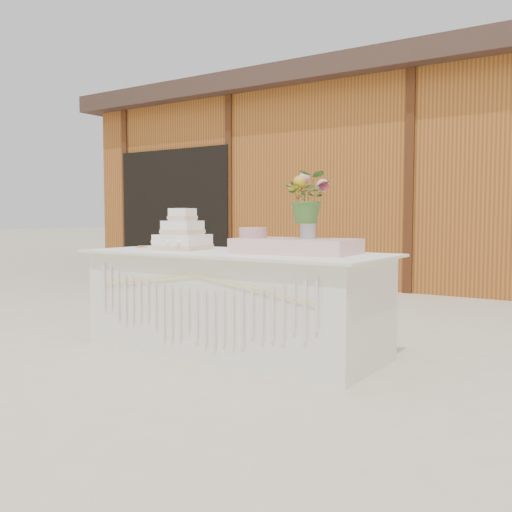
{
  "coord_description": "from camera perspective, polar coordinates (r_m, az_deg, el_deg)",
  "views": [
    {
      "loc": [
        2.56,
        -3.52,
        1.04
      ],
      "look_at": [
        0.0,
        0.3,
        0.72
      ],
      "focal_mm": 40.0,
      "sensor_mm": 36.0,
      "label": 1
    }
  ],
  "objects": [
    {
      "name": "flower_vase",
      "position": [
        4.11,
        5.25,
        2.83
      ],
      "size": [
        0.12,
        0.12,
        0.16
      ],
      "primitive_type": "cylinder",
      "color": "#B6B6BB",
      "rests_on": "satin_runner"
    },
    {
      "name": "barn",
      "position": [
        9.88,
        18.82,
        7.47
      ],
      "size": [
        12.6,
        4.6,
        3.3
      ],
      "color": "#A15821",
      "rests_on": "ground"
    },
    {
      "name": "ground",
      "position": [
        4.48,
        -2.17,
        -9.45
      ],
      "size": [
        80.0,
        80.0,
        0.0
      ],
      "primitive_type": "plane",
      "color": "beige",
      "rests_on": "ground"
    },
    {
      "name": "bouquet",
      "position": [
        4.12,
        5.28,
        6.51
      ],
      "size": [
        0.39,
        0.36,
        0.37
      ],
      "primitive_type": "imported",
      "rotation": [
        0.0,
        0.0,
        0.23
      ],
      "color": "#3C6628",
      "rests_on": "flower_vase"
    },
    {
      "name": "wedding_cake",
      "position": [
        4.69,
        -7.34,
        2.04
      ],
      "size": [
        0.41,
        0.41,
        0.34
      ],
      "rotation": [
        0.0,
        0.0,
        0.12
      ],
      "color": "white",
      "rests_on": "cake_table"
    },
    {
      "name": "loose_flowers",
      "position": [
        5.13,
        -10.33,
        1.01
      ],
      "size": [
        0.18,
        0.39,
        0.02
      ],
      "primitive_type": null,
      "rotation": [
        0.0,
        0.0,
        0.07
      ],
      "color": "#CD7D98",
      "rests_on": "cake_table"
    },
    {
      "name": "pink_cake_stand",
      "position": [
        4.26,
        -0.29,
        1.76
      ],
      "size": [
        0.26,
        0.26,
        0.19
      ],
      "color": "white",
      "rests_on": "cake_table"
    },
    {
      "name": "satin_runner",
      "position": [
        4.16,
        4.04,
        1.0
      ],
      "size": [
        0.9,
        0.56,
        0.11
      ],
      "primitive_type": "cube",
      "rotation": [
        0.0,
        0.0,
        0.07
      ],
      "color": "beige",
      "rests_on": "cake_table"
    },
    {
      "name": "cake_table",
      "position": [
        4.4,
        -2.22,
        -4.56
      ],
      "size": [
        2.4,
        1.0,
        0.77
      ],
      "color": "silver",
      "rests_on": "ground"
    }
  ]
}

